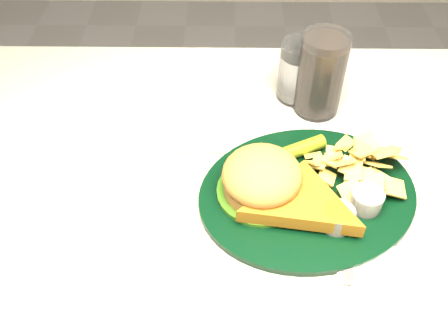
# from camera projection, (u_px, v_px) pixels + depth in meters

# --- Properties ---
(table) EXTENTS (1.20, 0.80, 0.75)m
(table) POSITION_uv_depth(u_px,v_px,m) (241.00, 311.00, 1.04)
(table) COLOR #A8A197
(table) RESTS_ON ground
(dinner_plate) EXTENTS (0.40, 0.36, 0.08)m
(dinner_plate) POSITION_uv_depth(u_px,v_px,m) (310.00, 180.00, 0.73)
(dinner_plate) COLOR black
(dinner_plate) RESTS_ON table
(water_glass) EXTENTS (0.07, 0.07, 0.11)m
(water_glass) POSITION_uv_depth(u_px,v_px,m) (298.00, 71.00, 0.89)
(water_glass) COLOR silver
(water_glass) RESTS_ON table
(cola_glass) EXTENTS (0.10, 0.10, 0.15)m
(cola_glass) POSITION_uv_depth(u_px,v_px,m) (321.00, 74.00, 0.85)
(cola_glass) COLOR black
(cola_glass) RESTS_ON table
(fork_napkin) EXTENTS (0.16, 0.20, 0.01)m
(fork_napkin) POSITION_uv_depth(u_px,v_px,m) (345.00, 232.00, 0.71)
(fork_napkin) COLOR white
(fork_napkin) RESTS_ON table
(wrapped_straw) EXTENTS (0.21, 0.08, 0.01)m
(wrapped_straw) POSITION_uv_depth(u_px,v_px,m) (199.00, 151.00, 0.82)
(wrapped_straw) COLOR white
(wrapped_straw) RESTS_ON table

